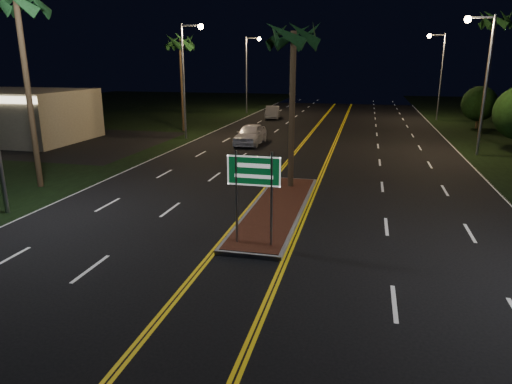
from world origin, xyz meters
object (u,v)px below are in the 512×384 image
(palm_left_far, at_px, (180,43))
(shrub_far, at_px, (479,104))
(streetlight_right_mid, at_px, (482,69))
(car_far, at_px, (272,111))
(streetlight_left_mid, at_px, (188,68))
(palm_left_near, at_px, (16,4))
(car_near, at_px, (250,132))
(streetlight_left_far, at_px, (249,66))
(streetlight_right_far, at_px, (438,67))
(palm_right_far, at_px, (495,22))
(median_island, at_px, (277,208))
(highway_sign, at_px, (254,180))
(palm_median, at_px, (294,36))

(palm_left_far, relative_size, shrub_far, 2.22)
(streetlight_right_mid, height_order, car_far, streetlight_right_mid)
(streetlight_left_mid, height_order, shrub_far, streetlight_left_mid)
(palm_left_near, height_order, car_near, palm_left_near)
(palm_left_far, height_order, car_far, palm_left_far)
(streetlight_left_far, height_order, streetlight_right_far, same)
(shrub_far, relative_size, car_far, 0.82)
(streetlight_left_mid, relative_size, palm_right_far, 0.87)
(streetlight_left_far, height_order, shrub_far, streetlight_left_far)
(streetlight_right_mid, xyz_separation_m, palm_left_far, (-23.41, 6.00, 2.09))
(palm_left_far, relative_size, palm_right_far, 0.85)
(median_island, bearing_deg, streetlight_right_far, 73.13)
(highway_sign, xyz_separation_m, streetlight_left_far, (-10.61, 41.20, 3.25))
(median_island, xyz_separation_m, palm_median, (0.00, 3.50, 7.19))
(streetlight_right_far, height_order, palm_left_far, streetlight_right_far)
(shrub_far, bearing_deg, car_far, 170.84)
(palm_right_far, bearing_deg, palm_median, -123.28)
(streetlight_left_mid, distance_m, streetlight_right_far, 27.83)
(streetlight_left_mid, height_order, streetlight_left_far, same)
(shrub_far, bearing_deg, streetlight_left_mid, -153.82)
(highway_sign, distance_m, palm_left_far, 28.77)
(shrub_far, xyz_separation_m, car_far, (-20.57, 3.32, -1.53))
(streetlight_left_mid, relative_size, car_near, 1.64)
(highway_sign, relative_size, shrub_far, 0.81)
(palm_median, bearing_deg, streetlight_right_mid, 47.30)
(highway_sign, relative_size, palm_left_far, 0.36)
(streetlight_right_mid, relative_size, car_near, 1.64)
(palm_median, xyz_separation_m, palm_left_far, (-12.80, 17.50, 0.47))
(median_island, distance_m, car_far, 33.03)
(palm_left_far, bearing_deg, median_island, -58.64)
(streetlight_right_far, distance_m, car_near, 25.45)
(highway_sign, height_order, palm_median, palm_median)
(highway_sign, relative_size, car_near, 0.58)
(highway_sign, height_order, car_far, highway_sign)
(palm_left_far, distance_m, shrub_far, 28.30)
(highway_sign, relative_size, streetlight_left_mid, 0.36)
(streetlight_right_far, bearing_deg, highway_sign, -105.15)
(palm_median, bearing_deg, streetlight_left_mid, 128.17)
(streetlight_left_far, distance_m, car_far, 7.76)
(streetlight_right_mid, bearing_deg, car_far, 135.11)
(median_island, bearing_deg, streetlight_right_mid, 54.72)
(streetlight_left_mid, xyz_separation_m, shrub_far, (24.41, 12.00, -3.32))
(car_near, bearing_deg, streetlight_left_mid, 166.15)
(streetlight_left_mid, relative_size, shrub_far, 2.27)
(highway_sign, xyz_separation_m, car_far, (-6.77, 36.52, -1.60))
(median_island, relative_size, palm_left_far, 1.16)
(streetlight_left_far, relative_size, car_near, 1.64)
(median_island, bearing_deg, palm_median, 90.00)
(median_island, bearing_deg, streetlight_left_far, 106.00)
(median_island, relative_size, car_far, 2.12)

